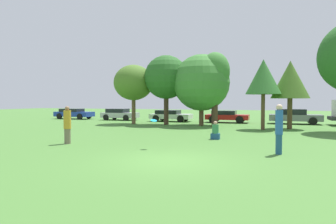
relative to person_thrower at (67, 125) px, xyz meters
The scene contains 16 objects.
ground_plane 6.44m from the person_thrower, 20.93° to the right, with size 120.00×120.00×0.00m, color #477A33.
person_thrower is the anchor object (origin of this frame).
person_catcher 9.67m from the person_thrower, ahead, with size 0.29×0.29×1.96m.
frisbee 4.50m from the person_thrower, ahead, with size 0.30×0.29×0.14m.
bystander_sitting 7.70m from the person_thrower, 32.06° to the left, with size 0.47×0.39×0.99m.
tree_0 13.16m from the person_thrower, 101.28° to the left, with size 3.59×3.59×5.38m.
tree_1 13.07m from the person_thrower, 87.10° to the left, with size 3.83×3.83×6.09m.
tree_2 13.52m from the person_thrower, 73.34° to the left, with size 4.77×4.77×6.02m.
tree_3 13.80m from the person_thrower, 68.08° to the left, with size 2.44×2.44×6.10m.
tree_4 14.13m from the person_thrower, 50.33° to the left, with size 2.53×2.53×5.11m.
tree_5 16.27m from the person_thrower, 48.10° to the left, with size 2.80×2.80×5.09m.
parked_car_blue 20.99m from the person_thrower, 126.00° to the left, with size 4.53×1.96×1.19m.
parked_car_silver 18.05m from the person_thrower, 110.48° to the left, with size 3.92×2.04×1.24m.
parked_car_white 16.60m from the person_thrower, 91.08° to the left, with size 4.18×2.10×1.15m.
parked_car_red 17.64m from the person_thrower, 72.35° to the left, with size 4.06×2.04×1.16m.
parked_car_grey 20.57m from the person_thrower, 56.42° to the left, with size 4.47×2.00×1.35m.
Camera 1 is at (3.38, -9.69, 2.09)m, focal length 31.66 mm.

